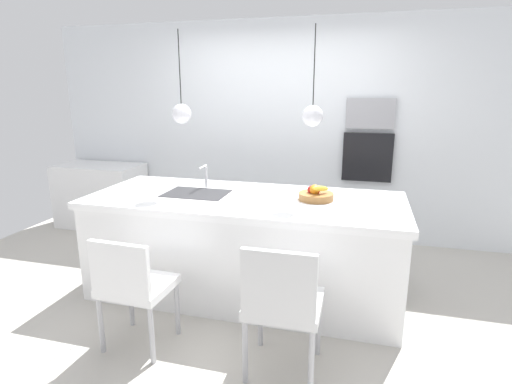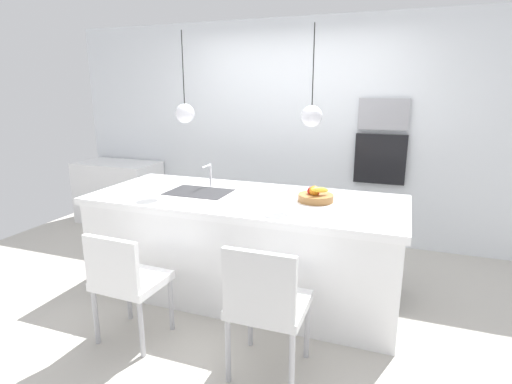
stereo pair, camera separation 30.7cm
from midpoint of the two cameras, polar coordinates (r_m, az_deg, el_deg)
floor at (r=3.84m, az=0.92°, el=-13.65°), size 6.60×6.60×0.00m
back_wall at (r=5.00m, az=7.34°, el=8.45°), size 6.00×0.10×2.60m
kitchen_island at (r=3.65m, az=0.94°, el=-7.42°), size 2.71×1.13×0.89m
sink_basin at (r=3.68m, az=-5.69°, el=-0.10°), size 0.56×0.40×0.02m
faucet at (r=3.84m, az=-4.36°, el=2.77°), size 0.02×0.17×0.22m
fruit_bowl at (r=3.41m, az=10.95°, el=-0.60°), size 0.29×0.29×0.15m
side_counter at (r=5.87m, az=-17.32°, el=-0.01°), size 1.10×0.60×0.83m
microwave at (r=4.79m, az=19.33°, el=10.32°), size 0.54×0.08×0.34m
oven at (r=4.84m, az=18.84°, el=4.42°), size 0.56×0.08×0.56m
chair_near at (r=3.03m, az=-15.03°, el=-11.81°), size 0.48×0.43×0.84m
chair_middle at (r=2.59m, az=4.96°, el=-15.30°), size 0.47×0.46×0.91m
pendant_light_left at (r=3.62m, az=-7.57°, el=10.96°), size 0.17×0.17×0.77m
pendant_light_right at (r=3.26m, az=10.59°, el=10.48°), size 0.17×0.17×0.77m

